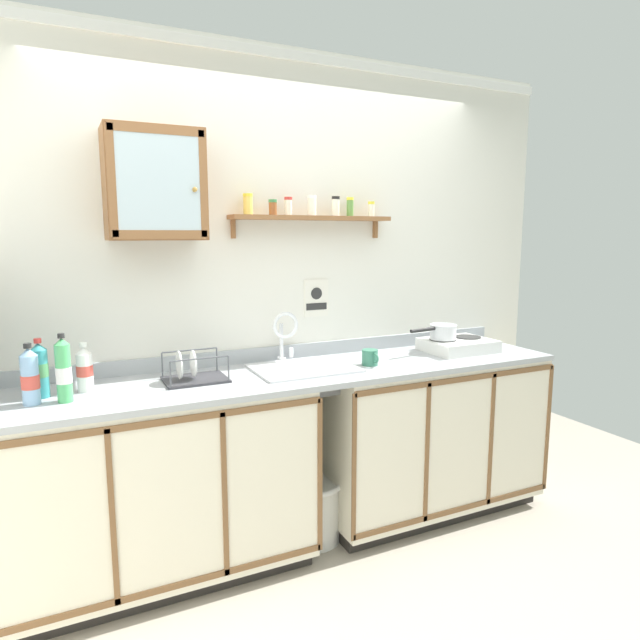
% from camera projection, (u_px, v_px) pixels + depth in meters
% --- Properties ---
extents(floor, '(6.02, 6.02, 0.00)m').
position_uv_depth(floor, '(335.00, 574.00, 2.74)').
color(floor, '#9E9384').
rests_on(floor, ground).
extents(back_wall, '(3.62, 0.07, 2.68)m').
position_uv_depth(back_wall, '(281.00, 292.00, 3.15)').
color(back_wall, silver).
rests_on(back_wall, ground).
extents(lower_cabinet_run, '(1.46, 0.61, 0.93)m').
position_uv_depth(lower_cabinet_run, '(159.00, 486.00, 2.66)').
color(lower_cabinet_run, black).
rests_on(lower_cabinet_run, ground).
extents(lower_cabinet_run_right, '(1.38, 0.61, 0.93)m').
position_uv_depth(lower_cabinet_run_right, '(427.00, 435.00, 3.34)').
color(lower_cabinet_run_right, black).
rests_on(lower_cabinet_run_right, ground).
extents(countertop, '(2.98, 0.63, 0.03)m').
position_uv_depth(countertop, '(304.00, 373.00, 2.92)').
color(countertop, '#9EA3A8').
rests_on(countertop, lower_cabinet_run).
extents(backsplash, '(2.98, 0.02, 0.08)m').
position_uv_depth(backsplash, '(284.00, 352.00, 3.17)').
color(backsplash, '#9EA3A8').
rests_on(backsplash, countertop).
extents(sink, '(0.53, 0.45, 0.40)m').
position_uv_depth(sink, '(302.00, 372.00, 2.95)').
color(sink, silver).
rests_on(sink, countertop).
extents(hot_plate_stove, '(0.40, 0.33, 0.08)m').
position_uv_depth(hot_plate_stove, '(458.00, 345.00, 3.38)').
color(hot_plate_stove, silver).
rests_on(hot_plate_stove, countertop).
extents(saucepan, '(0.35, 0.16, 0.09)m').
position_uv_depth(saucepan, '(442.00, 331.00, 3.34)').
color(saucepan, silver).
rests_on(saucepan, hot_plate_stove).
extents(bottle_soda_green_0, '(0.06, 0.06, 0.30)m').
position_uv_depth(bottle_soda_green_0, '(64.00, 371.00, 2.34)').
color(bottle_soda_green_0, '#4CB266').
rests_on(bottle_soda_green_0, countertop).
extents(bottle_water_blue_1, '(0.07, 0.07, 0.26)m').
position_uv_depth(bottle_water_blue_1, '(30.00, 377.00, 2.31)').
color(bottle_water_blue_1, '#8CB7E0').
rests_on(bottle_water_blue_1, countertop).
extents(bottle_detergent_teal_2, '(0.07, 0.07, 0.26)m').
position_uv_depth(bottle_detergent_teal_2, '(40.00, 370.00, 2.41)').
color(bottle_detergent_teal_2, teal).
rests_on(bottle_detergent_teal_2, countertop).
extents(bottle_opaque_white_3, '(0.07, 0.07, 0.23)m').
position_uv_depth(bottle_opaque_white_3, '(85.00, 369.00, 2.51)').
color(bottle_opaque_white_3, white).
rests_on(bottle_opaque_white_3, countertop).
extents(dish_rack, '(0.30, 0.23, 0.16)m').
position_uv_depth(dish_rack, '(193.00, 375.00, 2.69)').
color(dish_rack, '#333338').
rests_on(dish_rack, countertop).
extents(mug, '(0.09, 0.12, 0.09)m').
position_uv_depth(mug, '(370.00, 357.00, 3.02)').
color(mug, '#337259').
rests_on(mug, countertop).
extents(wall_cabinet, '(0.45, 0.29, 0.52)m').
position_uv_depth(wall_cabinet, '(154.00, 185.00, 2.62)').
color(wall_cabinet, brown).
extents(spice_shelf, '(0.94, 0.14, 0.23)m').
position_uv_depth(spice_shelf, '(311.00, 215.00, 3.06)').
color(spice_shelf, brown).
extents(warning_sign, '(0.15, 0.01, 0.22)m').
position_uv_depth(warning_sign, '(316.00, 298.00, 3.22)').
color(warning_sign, silver).
extents(trash_bin, '(0.32, 0.32, 0.35)m').
position_uv_depth(trash_bin, '(314.00, 508.00, 3.03)').
color(trash_bin, silver).
rests_on(trash_bin, ground).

